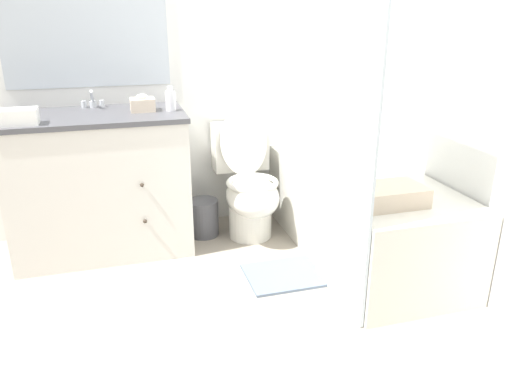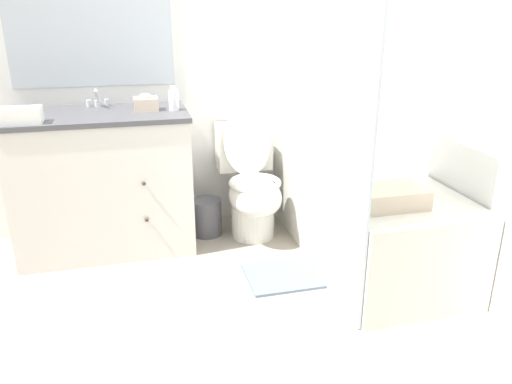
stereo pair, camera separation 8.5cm
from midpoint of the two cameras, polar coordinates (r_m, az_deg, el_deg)
ground_plane at (r=2.32m, az=0.93°, el=-19.24°), size 14.00×14.00×0.00m
wall_back at (r=3.47m, az=-7.73°, el=16.45°), size 8.00×0.06×2.50m
wall_right at (r=3.12m, az=19.40°, el=15.07°), size 0.05×2.69×2.50m
vanity_cabinet at (r=3.28m, az=-18.04°, el=1.05°), size 1.07×0.61×0.88m
sink_faucet at (r=3.36m, az=-18.86°, el=9.68°), size 0.14×0.12×0.12m
toilet at (r=3.35m, az=-1.60°, el=0.70°), size 0.38×0.65×0.84m
bathtub at (r=3.20m, az=11.06°, el=-2.32°), size 0.70×1.57×0.52m
shower_curtain at (r=2.41m, az=9.61°, el=8.75°), size 0.01×0.57×2.00m
wastebasket at (r=3.44m, az=-6.74°, el=-2.93°), size 0.21×0.21×0.25m
tissue_box at (r=3.17m, az=-13.60°, el=9.72°), size 0.15×0.13×0.10m
soap_dispenser at (r=3.14m, az=-10.52°, el=10.29°), size 0.06×0.06×0.15m
hand_towel_folded at (r=3.01m, az=-26.48°, el=7.68°), size 0.22×0.12×0.09m
bath_towel_folded at (r=2.64m, az=14.24°, el=-0.32°), size 0.33×0.24×0.10m
bath_mat at (r=2.96m, az=2.54°, el=-9.43°), size 0.45×0.37×0.02m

